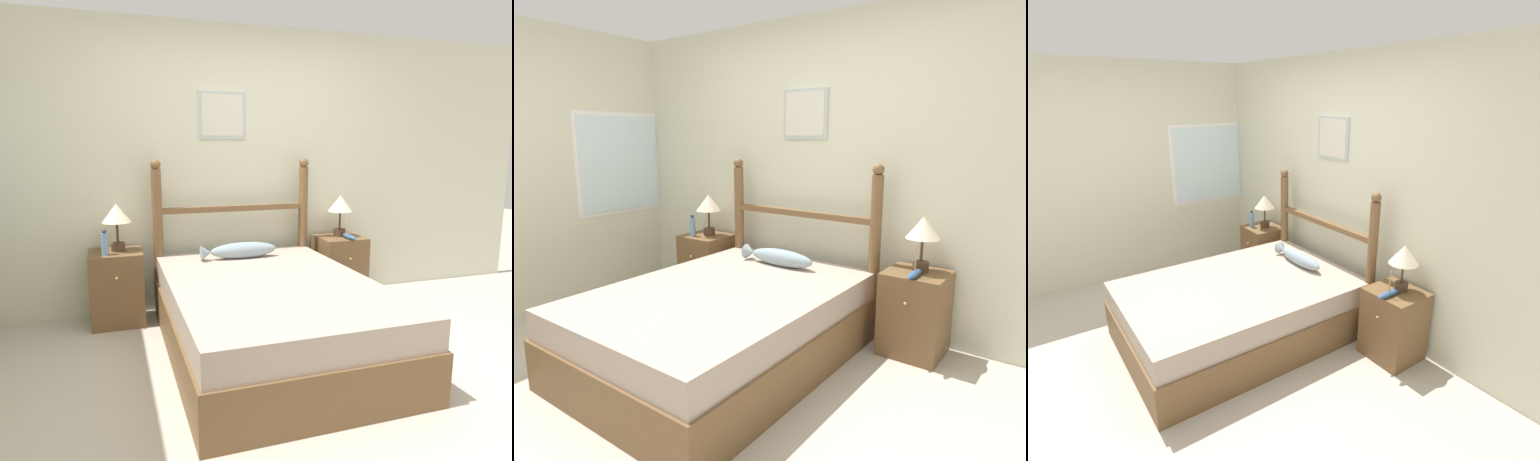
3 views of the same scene
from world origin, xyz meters
The scene contains 11 objects.
ground_plane centered at (0.00, 0.00, 0.00)m, with size 16.00×16.00×0.00m, color #B7AD9E.
wall_back centered at (0.00, 1.73, 1.28)m, with size 6.40×0.08×2.55m.
bed centered at (-0.09, 0.55, 0.27)m, with size 1.45×2.07×0.54m.
headboard centered at (-0.09, 1.54, 0.73)m, with size 1.45×0.09×1.37m.
nightstand_left centered at (-1.14, 1.47, 0.31)m, with size 0.43×0.43×0.62m.
nightstand_right centered at (0.95, 1.47, 0.31)m, with size 0.43×0.43×0.62m.
table_lamp_left centered at (-1.11, 1.48, 0.91)m, with size 0.24×0.24×0.40m.
table_lamp_right centered at (0.96, 1.50, 0.91)m, with size 0.24×0.24×0.40m.
bottle centered at (-1.21, 1.36, 0.72)m, with size 0.06×0.06×0.21m.
model_boat centered at (0.98, 1.34, 0.65)m, with size 0.06×0.25×0.22m.
fish_pillow centered at (-0.12, 1.25, 0.61)m, with size 0.66×0.13×0.14m.
Camera 2 is at (1.96, -1.68, 1.58)m, focal length 32.00 mm.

